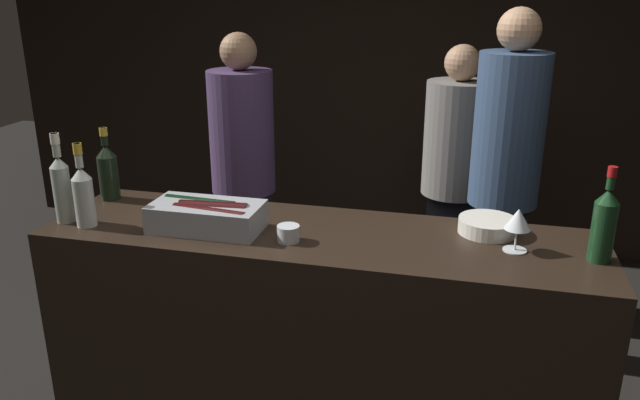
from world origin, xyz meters
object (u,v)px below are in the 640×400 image
(person_in_hoodie, at_px, (243,163))
(person_grey_polo, at_px, (505,170))
(bowl_white, at_px, (488,225))
(rose_wine_bottle, at_px, (83,193))
(candle_votive, at_px, (288,233))
(champagne_bottle, at_px, (108,170))
(person_blond_tee, at_px, (455,167))
(wine_glass, at_px, (518,220))
(white_wine_bottle, at_px, (61,185))
(red_wine_bottle_burgundy, at_px, (604,223))
(ice_bin_with_bottles, at_px, (207,215))

(person_in_hoodie, bearing_deg, person_grey_polo, -20.23)
(bowl_white, distance_m, rose_wine_bottle, 1.54)
(candle_votive, relative_size, champagne_bottle, 0.26)
(bowl_white, distance_m, person_blond_tee, 1.47)
(wine_glass, bearing_deg, white_wine_bottle, -175.55)
(rose_wine_bottle, bearing_deg, person_in_hoodie, 84.84)
(person_blond_tee, bearing_deg, red_wine_bottle_burgundy, 1.84)
(wine_glass, xyz_separation_m, person_in_hoodie, (-1.48, 1.21, -0.23))
(white_wine_bottle, height_order, person_in_hoodie, person_in_hoodie)
(wine_glass, height_order, candle_votive, wine_glass)
(champagne_bottle, height_order, person_blond_tee, person_blond_tee)
(candle_votive, bearing_deg, person_grey_polo, 56.39)
(ice_bin_with_bottles, bearing_deg, person_blond_tee, 62.51)
(bowl_white, xyz_separation_m, person_blond_tee, (-0.17, 1.45, -0.19))
(ice_bin_with_bottles, bearing_deg, bowl_white, 12.16)
(ice_bin_with_bottles, bearing_deg, wine_glass, 3.84)
(wine_glass, height_order, person_blond_tee, person_blond_tee)
(ice_bin_with_bottles, xyz_separation_m, red_wine_bottle_burgundy, (1.41, 0.06, 0.08))
(person_grey_polo, bearing_deg, candle_votive, -130.77)
(person_in_hoodie, height_order, person_grey_polo, person_grey_polo)
(champagne_bottle, bearing_deg, person_in_hoodie, 78.81)
(wine_glass, distance_m, person_blond_tee, 1.64)
(ice_bin_with_bottles, distance_m, white_wine_bottle, 0.59)
(person_grey_polo, bearing_deg, red_wine_bottle_burgundy, -83.36)
(wine_glass, bearing_deg, person_grey_polo, 89.98)
(ice_bin_with_bottles, height_order, person_in_hoodie, person_in_hoodie)
(person_blond_tee, bearing_deg, candle_votive, -34.01)
(red_wine_bottle_burgundy, relative_size, rose_wine_bottle, 1.01)
(rose_wine_bottle, distance_m, person_in_hoodie, 1.39)
(person_blond_tee, bearing_deg, bowl_white, -9.91)
(ice_bin_with_bottles, distance_m, red_wine_bottle_burgundy, 1.41)
(rose_wine_bottle, relative_size, person_grey_polo, 0.18)
(person_in_hoodie, relative_size, person_blond_tee, 1.04)
(champagne_bottle, height_order, white_wine_bottle, white_wine_bottle)
(bowl_white, relative_size, rose_wine_bottle, 0.66)
(candle_votive, bearing_deg, wine_glass, 7.94)
(ice_bin_with_bottles, relative_size, person_blond_tee, 0.26)
(ice_bin_with_bottles, height_order, white_wine_bottle, white_wine_bottle)
(rose_wine_bottle, bearing_deg, champagne_bottle, 105.63)
(candle_votive, distance_m, person_in_hoodie, 1.50)
(person_in_hoodie, bearing_deg, candle_votive, -78.33)
(bowl_white, distance_m, candle_votive, 0.75)
(bowl_white, distance_m, person_grey_polo, 0.95)
(white_wine_bottle, bearing_deg, ice_bin_with_bottles, 5.65)
(candle_votive, xyz_separation_m, person_blond_tee, (0.54, 1.71, -0.19))
(white_wine_bottle, xyz_separation_m, person_grey_polo, (1.71, 1.23, -0.17))
(wine_glass, height_order, red_wine_bottle_burgundy, red_wine_bottle_burgundy)
(candle_votive, relative_size, person_in_hoodie, 0.05)
(bowl_white, bearing_deg, ice_bin_with_bottles, -167.84)
(white_wine_bottle, bearing_deg, person_grey_polo, 35.61)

